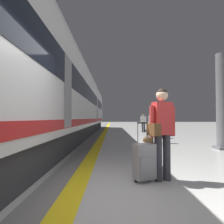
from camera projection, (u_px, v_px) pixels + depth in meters
ground_plane at (117, 198)px, 2.91m from camera, size 120.00×120.00×0.00m
safety_line_strip at (102, 136)px, 12.90m from camera, size 0.36×80.00×0.01m
tactile_edge_band at (96, 136)px, 12.90m from camera, size 0.61×80.00×0.01m
high_speed_train at (61, 93)px, 10.84m from camera, size 2.94×33.38×4.97m
traveller_foreground at (161, 127)px, 3.75m from camera, size 0.55×0.40×1.72m
rolling_suitcase_foreground at (143, 161)px, 3.65m from camera, size 0.44×0.36×1.08m
passenger_near at (153, 123)px, 9.43m from camera, size 0.49×0.22×1.59m
duffel_bag_near at (147, 140)px, 9.27m from camera, size 0.44×0.26×0.36m
passenger_mid at (142, 121)px, 16.56m from camera, size 0.48×0.26×1.57m
duffel_bag_mid at (147, 131)px, 16.31m from camera, size 0.44×0.26×0.36m
platform_pillar at (221, 103)px, 7.57m from camera, size 0.56×0.56×3.60m
waste_bin at (158, 130)px, 11.76m from camera, size 0.46×0.46×0.91m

